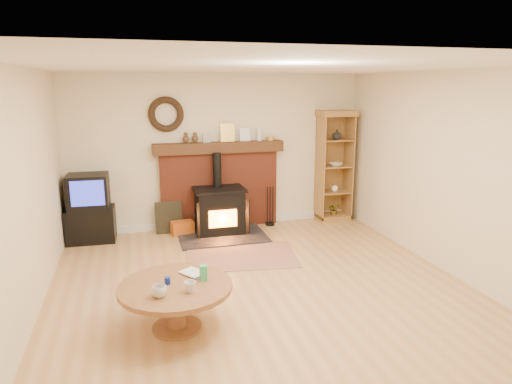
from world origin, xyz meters
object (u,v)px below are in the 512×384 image
object	(u,v)px
tv_unit	(90,209)
wood_stove	(220,212)
curio_cabinet	(334,166)
coffee_table	(176,293)

from	to	relation	value
tv_unit	wood_stove	bearing A→B (deg)	-5.41
curio_cabinet	coffee_table	bearing A→B (deg)	-134.95
tv_unit	curio_cabinet	bearing A→B (deg)	1.19
tv_unit	curio_cabinet	world-z (taller)	curio_cabinet
wood_stove	tv_unit	world-z (taller)	wood_stove
tv_unit	coffee_table	size ratio (longest dim) A/B	0.94
wood_stove	curio_cabinet	size ratio (longest dim) A/B	0.71
tv_unit	coffee_table	xyz separation A→B (m)	(1.02, -3.07, -0.12)
tv_unit	coffee_table	distance (m)	3.24
wood_stove	coffee_table	distance (m)	3.05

